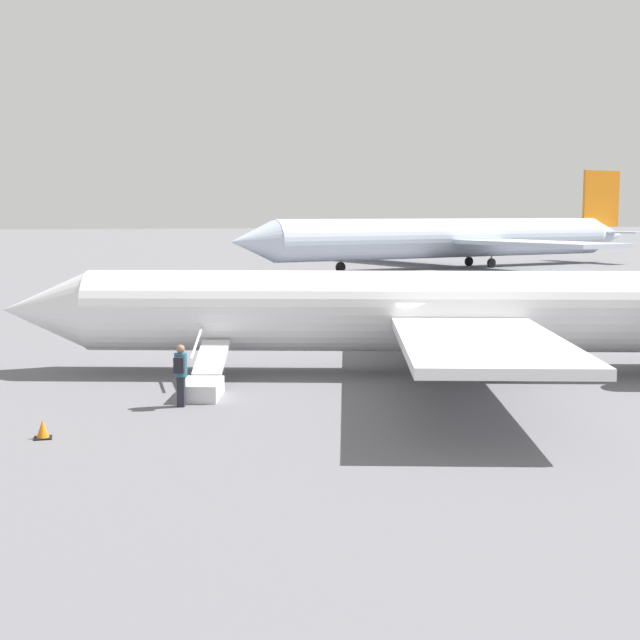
% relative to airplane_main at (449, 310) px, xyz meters
% --- Properties ---
extents(ground_plane, '(600.00, 600.00, 0.00)m').
position_rel_airplane_main_xyz_m(ground_plane, '(0.91, -0.27, -2.13)').
color(ground_plane, slate).
extents(airplane_main, '(28.47, 21.88, 7.11)m').
position_rel_airplane_main_xyz_m(airplane_main, '(0.00, 0.00, 0.00)').
color(airplane_main, white).
rests_on(airplane_main, ground).
extents(airplane_far_right, '(47.58, 37.01, 10.06)m').
position_rel_airplane_main_xyz_m(airplane_far_right, '(-24.28, -54.57, 0.86)').
color(airplane_far_right, silver).
rests_on(airplane_far_right, ground).
extents(boarding_stairs, '(2.11, 4.14, 1.75)m').
position_rel_airplane_main_xyz_m(boarding_stairs, '(8.47, 1.53, -1.75)').
color(boarding_stairs, silver).
rests_on(boarding_stairs, ground).
extents(passenger, '(0.42, 0.57, 1.74)m').
position_rel_airplane_main_xyz_m(passenger, '(9.29, 2.98, -1.13)').
color(passenger, '#23232D').
rests_on(passenger, ground).
extents(traffic_cone_near_stairs, '(0.41, 0.41, 0.45)m').
position_rel_airplane_main_xyz_m(traffic_cone_near_stairs, '(12.88, 5.68, -1.93)').
color(traffic_cone_near_stairs, black).
rests_on(traffic_cone_near_stairs, ground).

